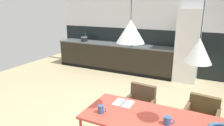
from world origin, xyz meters
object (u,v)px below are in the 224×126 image
Objects in this scene: armchair_near_window at (140,102)px; pendant_lamp_over_table_near at (131,31)px; mug_white_ceramic at (167,121)px; cooking_pot at (84,39)px; mug_short_terracotta at (101,109)px; dining_table at (157,122)px; open_book at (123,103)px; bottle_wine_green at (132,43)px; bottle_vinegar_dark at (85,36)px; armchair_far_side at (202,113)px; refrigerator_column at (188,46)px; pendant_lamp_over_table_far at (199,51)px.

pendant_lamp_over_table_near is (0.11, -0.83, 1.33)m from armchair_near_window.
cooking_pot is at bearing 134.69° from mug_white_ceramic.
mug_short_terracotta is 0.12× the size of pendant_lamp_over_table_near.
open_book is at bearing 159.62° from dining_table.
bottle_wine_green is at bearing 108.84° from open_book.
bottle_vinegar_dark is at bearing 133.82° from mug_white_ceramic.
bottle_wine_green reaches higher than mug_short_terracotta.
mug_white_ceramic is 0.40× the size of bottle_vinegar_dark.
mug_short_terracotta is 0.86m from mug_white_ceramic.
refrigerator_column is at bearing -71.54° from armchair_far_side.
refrigerator_column is 3.51m from bottle_vinegar_dark.
open_book is at bearing -49.19° from cooking_pot.
mug_white_ceramic is 0.11× the size of pendant_lamp_over_table_far.
bottle_wine_green reaches higher than cooking_pot.
bottle_vinegar_dark is (-3.58, 3.82, 0.35)m from dining_table.
dining_table is 7.16× the size of open_book.
refrigerator_column is 16.66× the size of mug_short_terracotta.
pendant_lamp_over_table_near is at bearing -94.83° from refrigerator_column.
cooking_pot is 4.84m from pendant_lamp_over_table_near.
pendant_lamp_over_table_far reaches higher than mug_white_ceramic.
bottle_wine_green is (1.91, -0.33, -0.02)m from bottle_vinegar_dark.
pendant_lamp_over_table_near is (0.17, -0.22, 1.08)m from open_book.
bottle_wine_green is at bearing 110.20° from pendant_lamp_over_table_near.
cooking_pot is 5.34m from pendant_lamp_over_table_far.
open_book is 0.87× the size of bottle_wine_green.
open_book is 2.17× the size of mug_short_terracotta.
pendant_lamp_over_table_near is at bearing 175.42° from mug_white_ceramic.
pendant_lamp_over_table_far reaches higher than bottle_wine_green.
pendant_lamp_over_table_near and pendant_lamp_over_table_far have the same top height.
armchair_far_side is at bearing 32.67° from open_book.
bottle_vinegar_dark is at bearing 129.87° from pendant_lamp_over_table_near.
bottle_wine_green reaches higher than open_book.
pendant_lamp_over_table_near reaches higher than mug_short_terracotta.
pendant_lamp_over_table_far is at bearing -2.20° from dining_table.
bottle_wine_green is at bearing -173.02° from refrigerator_column.
open_book reaches higher than dining_table.
pendant_lamp_over_table_near reaches higher than armchair_far_side.
pendant_lamp_over_table_near is at bearing -69.80° from bottle_wine_green.
pendant_lamp_over_table_far is at bearing 9.12° from mug_white_ceramic.
pendant_lamp_over_table_far is (0.87, -0.83, 1.17)m from armchair_near_window.
dining_table is 0.97m from armchair_near_window.
bottle_wine_green reaches higher than armchair_near_window.
bottle_wine_green is (-1.12, 3.28, 0.28)m from open_book.
bottle_vinegar_dark reaches higher than cooking_pot.
mug_white_ceramic is at bearing -46.18° from bottle_vinegar_dark.
mug_short_terracotta reaches higher than armchair_far_side.
pendant_lamp_over_table_near is at bearing -52.38° from open_book.
armchair_near_window is 2.56× the size of bottle_wine_green.
dining_table is at bearing 13.68° from mug_short_terracotta.
cooking_pot is (-3.42, -0.08, -0.04)m from refrigerator_column.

